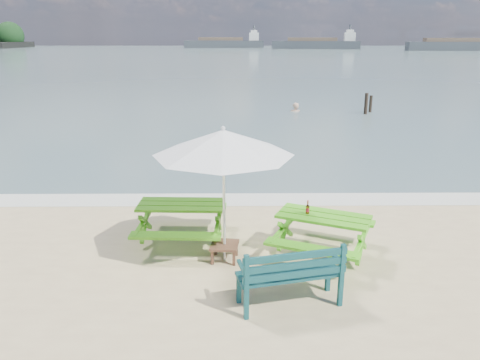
{
  "coord_description": "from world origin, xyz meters",
  "views": [
    {
      "loc": [
        -0.41,
        -6.02,
        3.82
      ],
      "look_at": [
        -0.32,
        3.0,
        1.0
      ],
      "focal_mm": 35.0,
      "sensor_mm": 36.0,
      "label": 1
    }
  ],
  "objects_px": {
    "swimmer": "(295,120)",
    "beer_bottle": "(308,209)",
    "side_table": "(225,251)",
    "picnic_table_left": "(182,223)",
    "picnic_table_right": "(323,236)",
    "patio_umbrella": "(223,143)",
    "park_bench": "(289,286)"
  },
  "relations": [
    {
      "from": "swimmer",
      "to": "beer_bottle",
      "type": "bearing_deg",
      "value": -96.33
    },
    {
      "from": "side_table",
      "to": "beer_bottle",
      "type": "bearing_deg",
      "value": 10.26
    },
    {
      "from": "picnic_table_left",
      "to": "picnic_table_right",
      "type": "xyz_separation_m",
      "value": [
        2.59,
        -0.61,
        -0.0
      ]
    },
    {
      "from": "picnic_table_left",
      "to": "beer_bottle",
      "type": "xyz_separation_m",
      "value": [
        2.31,
        -0.53,
        0.47
      ]
    },
    {
      "from": "side_table",
      "to": "patio_umbrella",
      "type": "bearing_deg",
      "value": 0.0
    },
    {
      "from": "patio_umbrella",
      "to": "swimmer",
      "type": "xyz_separation_m",
      "value": [
        3.31,
        16.77,
        -2.59
      ]
    },
    {
      "from": "park_bench",
      "to": "side_table",
      "type": "distance_m",
      "value": 1.73
    },
    {
      "from": "park_bench",
      "to": "side_table",
      "type": "height_order",
      "value": "park_bench"
    },
    {
      "from": "side_table",
      "to": "beer_bottle",
      "type": "distance_m",
      "value": 1.65
    },
    {
      "from": "picnic_table_right",
      "to": "beer_bottle",
      "type": "relative_size",
      "value": 9.19
    },
    {
      "from": "picnic_table_left",
      "to": "patio_umbrella",
      "type": "xyz_separation_m",
      "value": [
        0.83,
        -0.8,
        1.75
      ]
    },
    {
      "from": "park_bench",
      "to": "swimmer",
      "type": "relative_size",
      "value": 0.88
    },
    {
      "from": "patio_umbrella",
      "to": "park_bench",
      "type": "bearing_deg",
      "value": -55.31
    },
    {
      "from": "patio_umbrella",
      "to": "swimmer",
      "type": "relative_size",
      "value": 1.45
    },
    {
      "from": "side_table",
      "to": "beer_bottle",
      "type": "relative_size",
      "value": 2.13
    },
    {
      "from": "patio_umbrella",
      "to": "beer_bottle",
      "type": "height_order",
      "value": "patio_umbrella"
    },
    {
      "from": "side_table",
      "to": "picnic_table_left",
      "type": "bearing_deg",
      "value": 136.11
    },
    {
      "from": "picnic_table_left",
      "to": "beer_bottle",
      "type": "height_order",
      "value": "beer_bottle"
    },
    {
      "from": "picnic_table_left",
      "to": "beer_bottle",
      "type": "relative_size",
      "value": 7.49
    },
    {
      "from": "park_bench",
      "to": "swimmer",
      "type": "bearing_deg",
      "value": 82.72
    },
    {
      "from": "side_table",
      "to": "patio_umbrella",
      "type": "distance_m",
      "value": 1.96
    },
    {
      "from": "park_bench",
      "to": "patio_umbrella",
      "type": "bearing_deg",
      "value": 124.69
    },
    {
      "from": "picnic_table_left",
      "to": "swimmer",
      "type": "xyz_separation_m",
      "value": [
        4.14,
        15.97,
        -0.84
      ]
    },
    {
      "from": "picnic_table_right",
      "to": "beer_bottle",
      "type": "xyz_separation_m",
      "value": [
        -0.28,
        0.07,
        0.48
      ]
    },
    {
      "from": "park_bench",
      "to": "beer_bottle",
      "type": "bearing_deg",
      "value": 73.65
    },
    {
      "from": "picnic_table_left",
      "to": "patio_umbrella",
      "type": "relative_size",
      "value": 0.7
    },
    {
      "from": "picnic_table_right",
      "to": "park_bench",
      "type": "bearing_deg",
      "value": -115.64
    },
    {
      "from": "picnic_table_right",
      "to": "swimmer",
      "type": "distance_m",
      "value": 16.67
    },
    {
      "from": "beer_bottle",
      "to": "picnic_table_right",
      "type": "bearing_deg",
      "value": -14.84
    },
    {
      "from": "picnic_table_left",
      "to": "picnic_table_right",
      "type": "bearing_deg",
      "value": -13.23
    },
    {
      "from": "picnic_table_left",
      "to": "picnic_table_right",
      "type": "height_order",
      "value": "picnic_table_left"
    },
    {
      "from": "picnic_table_right",
      "to": "swimmer",
      "type": "relative_size",
      "value": 1.25
    }
  ]
}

